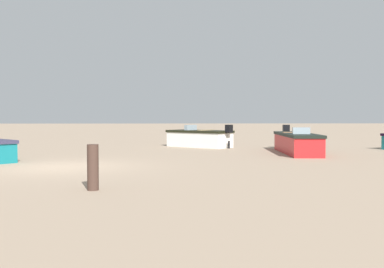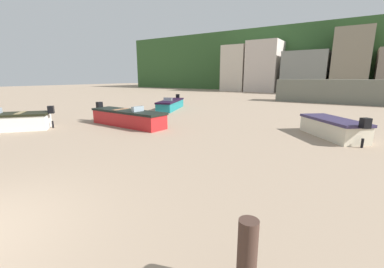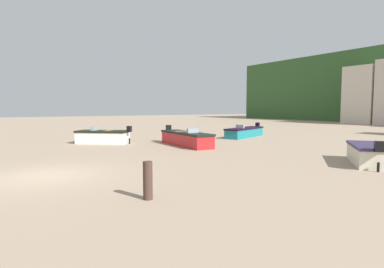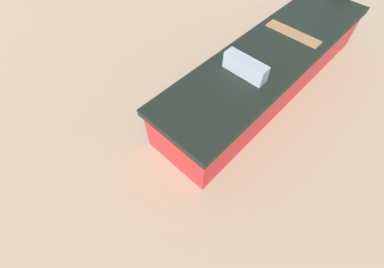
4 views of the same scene
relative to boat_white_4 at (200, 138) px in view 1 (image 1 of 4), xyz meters
The scene contains 4 objects.
ground_plane 10.61m from the boat_white_4, 28.02° to the right, with size 160.00×160.00×0.00m, color tan.
boat_white_4 is the anchor object (origin of this frame).
boat_red_5 5.85m from the boat_white_4, 44.72° to the left, with size 5.32×1.56×1.21m.
mooring_post_near_water 14.31m from the boat_white_4, 12.25° to the right, with size 0.25×0.25×1.03m, color #432E26.
Camera 1 is at (14.85, 3.85, 1.67)m, focal length 42.80 mm.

